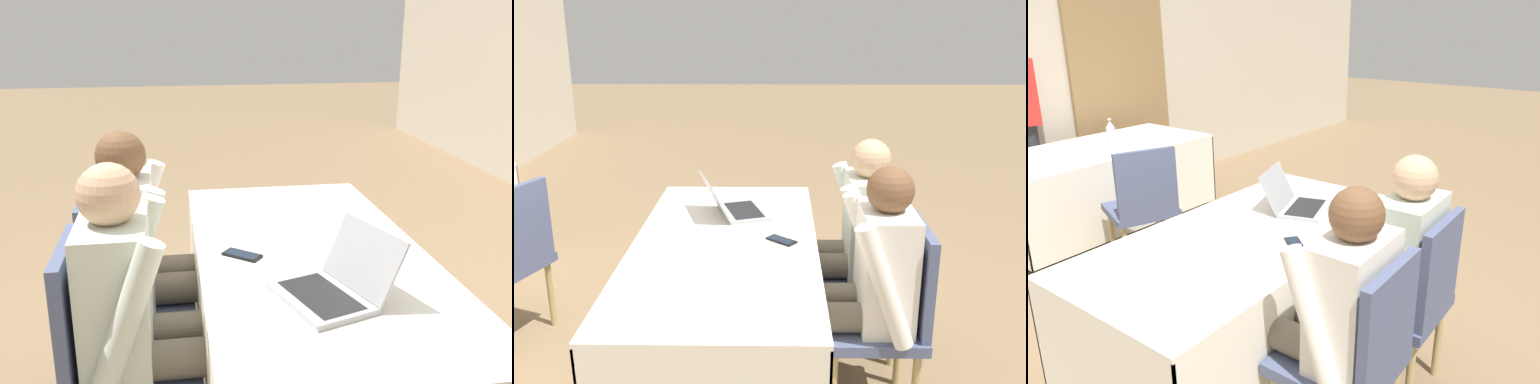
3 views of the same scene
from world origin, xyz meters
The scene contains 13 objects.
ground_plane centered at (0.00, 0.00, 0.00)m, with size 24.00×24.00×0.00m, color #846B4C.
curtain_panel centered at (1.38, 2.79, 1.33)m, with size 1.09×0.04×2.65m.
conference_table_near centered at (0.00, 0.00, 0.56)m, with size 1.76×0.88×0.72m.
conference_table_far centered at (0.57, 2.08, 0.56)m, with size 1.76×0.88×0.72m.
laptop centered at (0.38, -0.02, 0.77)m, with size 0.41×0.41×0.22m.
cell_phone centered at (0.01, -0.27, 0.73)m, with size 0.14×0.16×0.01m.
paper_beside_laptop centered at (-0.03, -0.05, 0.73)m, with size 0.28×0.34×0.00m.
water_bottle centered at (0.70, 2.06, 0.82)m, with size 0.07×0.07×0.21m.
chair_near_left centered at (-0.26, -0.74, 0.50)m, with size 0.44×0.44×0.91m.
chair_near_right centered at (0.26, -0.74, 0.50)m, with size 0.44×0.44×0.91m.
chair_far_spare centered at (0.32, 1.22, 0.50)m, with size 0.57×0.57×0.91m.
person_checkered_shirt centered at (-0.26, -0.64, 0.66)m, with size 0.50×0.52×1.17m.
person_white_shirt centered at (0.26, -0.64, 0.66)m, with size 0.50×0.52×1.17m.
Camera 3 is at (-1.70, -1.46, 1.71)m, focal length 35.00 mm.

